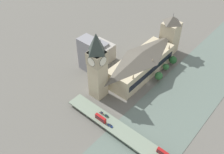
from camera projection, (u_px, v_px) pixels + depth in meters
ground_plane at (149, 84)px, 249.43m from camera, size 600.00×600.00×0.00m
river_water at (180, 101)px, 232.13m from camera, size 57.92×360.00×0.30m
parliament_hall at (141, 63)px, 253.00m from camera, size 27.12×81.41×27.57m
clock_tower at (97, 65)px, 215.43m from camera, size 14.29×14.29×67.14m
victoria_tower at (170, 35)px, 277.72m from camera, size 17.32×17.32×48.73m
road_bridge at (139, 144)px, 192.99m from camera, size 147.84×13.91×4.47m
double_decker_bus_lead at (101, 118)px, 207.57m from camera, size 10.84×2.52×4.89m
double_decker_bus_mid at (164, 153)px, 182.72m from camera, size 11.96×2.49×4.64m
car_northbound_lead at (110, 126)px, 204.22m from camera, size 4.68×1.93×1.39m
car_northbound_mid at (102, 113)px, 214.44m from camera, size 4.29×1.89×1.38m
car_southbound_lead at (106, 116)px, 211.96m from camera, size 4.25×1.88×1.42m
city_block_west at (96, 53)px, 271.46m from camera, size 18.90×22.86×21.41m
city_block_center at (89, 54)px, 256.20m from camera, size 19.88×14.52×36.78m
city_block_east at (100, 52)px, 274.18m from camera, size 24.79×24.28×18.92m
tree_embankment_near at (159, 76)px, 248.97m from camera, size 8.11×8.11×10.57m
tree_embankment_mid at (173, 60)px, 267.99m from camera, size 8.36×8.36×11.16m
tree_embankment_far at (166, 67)px, 262.10m from camera, size 6.68×6.68×8.42m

